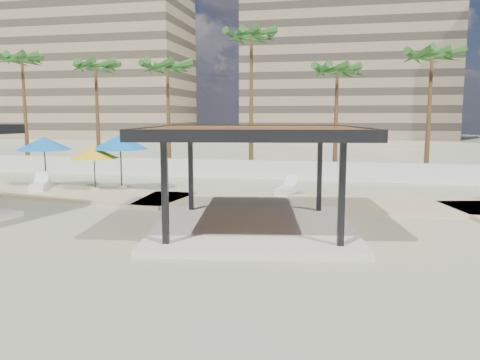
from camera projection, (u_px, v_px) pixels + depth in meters
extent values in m
plane|color=#C3B581|center=(233.00, 243.00, 15.23)|extent=(200.00, 200.00, 0.00)
cube|color=#C6B284|center=(46.00, 192.00, 24.99)|extent=(16.40, 6.19, 0.24)
cube|color=#C6B284|center=(309.00, 204.00, 21.59)|extent=(16.24, 5.11, 0.24)
cube|color=silver|center=(288.00, 170.00, 30.65)|extent=(56.00, 0.30, 1.20)
cube|color=#937F60|center=(97.00, 58.00, 87.83)|extent=(34.00, 16.00, 30.00)
cube|color=#847259|center=(346.00, 63.00, 88.07)|extent=(38.00, 16.00, 28.00)
cube|color=beige|center=(254.00, 227.00, 16.89)|extent=(8.09, 8.09, 0.21)
cube|color=black|center=(165.00, 192.00, 14.14)|extent=(0.22, 0.22, 3.19)
cube|color=black|center=(191.00, 172.00, 19.40)|extent=(0.22, 0.22, 3.19)
cube|color=black|center=(342.00, 194.00, 13.91)|extent=(0.22, 0.22, 3.19)
cube|color=black|center=(319.00, 172.00, 19.17)|extent=(0.22, 0.22, 3.19)
cube|color=brown|center=(254.00, 132.00, 16.42)|extent=(8.33, 8.33, 0.30)
cube|color=black|center=(252.00, 136.00, 12.85)|extent=(7.25, 1.35, 0.36)
cube|color=black|center=(255.00, 129.00, 20.00)|extent=(7.25, 1.35, 0.36)
cube|color=black|center=(152.00, 132.00, 16.58)|extent=(1.35, 7.25, 0.36)
cube|color=black|center=(358.00, 132.00, 16.27)|extent=(1.35, 7.25, 0.36)
cylinder|color=beige|center=(46.00, 184.00, 26.85)|extent=(0.54, 0.54, 0.13)
cylinder|color=#262628|center=(45.00, 163.00, 26.68)|extent=(0.07, 0.07, 2.57)
cone|color=blue|center=(44.00, 143.00, 26.53)|extent=(3.71, 3.71, 0.75)
cylinder|color=beige|center=(95.00, 189.00, 25.06)|extent=(0.45, 0.45, 0.11)
cylinder|color=#262628|center=(95.00, 170.00, 24.92)|extent=(0.06, 0.06, 2.16)
cone|color=yellow|center=(94.00, 153.00, 24.79)|extent=(3.20, 3.20, 0.63)
cylinder|color=beige|center=(122.00, 186.00, 25.87)|extent=(0.57, 0.57, 0.14)
cylinder|color=#262628|center=(121.00, 163.00, 25.69)|extent=(0.08, 0.08, 2.71)
cone|color=blue|center=(120.00, 142.00, 25.54)|extent=(3.80, 3.80, 0.79)
cube|color=silver|center=(39.00, 187.00, 25.20)|extent=(1.58, 2.22, 0.30)
cube|color=silver|center=(39.00, 183.00, 25.18)|extent=(1.58, 2.22, 0.06)
cube|color=silver|center=(42.00, 177.00, 25.93)|extent=(0.94, 0.96, 0.54)
cube|color=silver|center=(287.00, 191.00, 23.93)|extent=(1.05, 2.07, 0.28)
cube|color=silver|center=(287.00, 187.00, 23.91)|extent=(1.05, 2.07, 0.06)
cube|color=silver|center=(291.00, 181.00, 24.58)|extent=(0.77, 0.79, 0.50)
cone|color=brown|center=(25.00, 113.00, 36.75)|extent=(0.36, 0.36, 8.70)
ellipsoid|color=#27581F|center=(22.00, 60.00, 36.19)|extent=(3.00, 3.00, 1.80)
cone|color=brown|center=(98.00, 117.00, 35.93)|extent=(0.36, 0.36, 8.04)
ellipsoid|color=#27581F|center=(95.00, 67.00, 35.42)|extent=(3.00, 3.00, 1.80)
cone|color=brown|center=(168.00, 119.00, 34.11)|extent=(0.36, 0.36, 7.80)
ellipsoid|color=#27581F|center=(167.00, 68.00, 33.62)|extent=(3.00, 3.00, 1.80)
cone|color=brown|center=(251.00, 104.00, 33.50)|extent=(0.36, 0.36, 9.91)
ellipsoid|color=#27581F|center=(251.00, 37.00, 32.86)|extent=(3.00, 3.00, 1.80)
cone|color=brown|center=(336.00, 122.00, 31.93)|extent=(0.36, 0.36, 7.38)
ellipsoid|color=#27581F|center=(337.00, 71.00, 31.47)|extent=(3.00, 3.00, 1.80)
cone|color=brown|center=(429.00, 116.00, 30.82)|extent=(0.36, 0.36, 8.23)
ellipsoid|color=#27581F|center=(432.00, 56.00, 30.30)|extent=(3.00, 3.00, 1.80)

